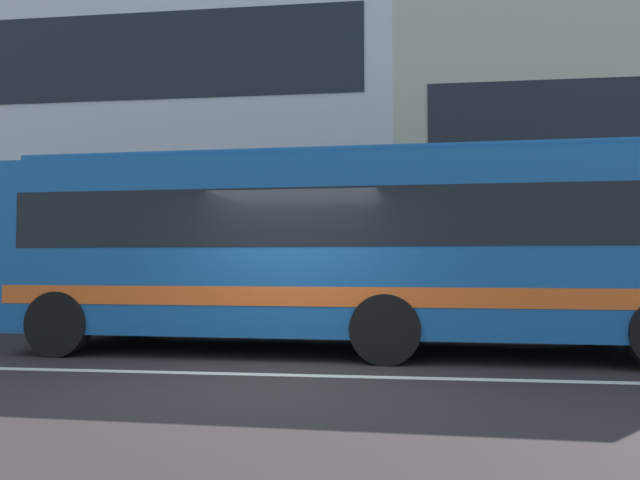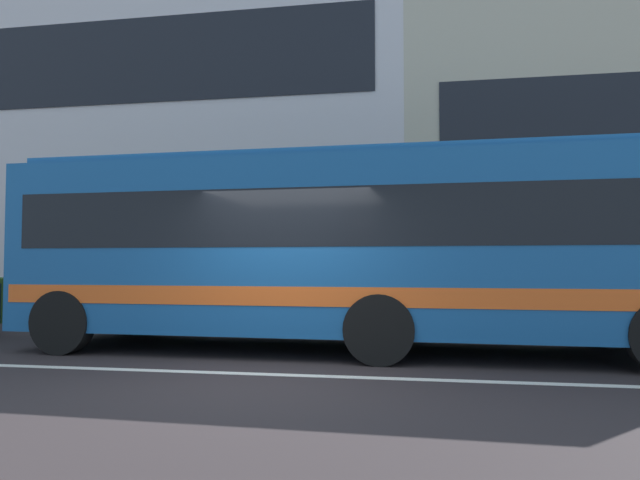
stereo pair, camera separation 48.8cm
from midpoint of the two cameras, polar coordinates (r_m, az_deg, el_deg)
The scene contains 5 objects.
ground_plane at distance 7.31m, azimuth -6.30°, elevation -13.67°, with size 160.00×160.00×0.00m, color #2E2728.
lane_centre_line at distance 7.31m, azimuth -6.30°, elevation -13.64°, with size 60.00×0.16×0.01m, color silver.
hedge_row_far at distance 12.68m, azimuth -4.24°, elevation -6.47°, with size 18.29×1.10×1.07m, color #274317.
apartment_block_left at distance 23.09m, azimuth -19.56°, elevation 10.54°, with size 20.00×9.44×13.12m.
transit_bus at distance 9.12m, azimuth 1.23°, elevation -0.46°, with size 10.75×2.91×3.16m.
Camera 1 is at (1.34, -7.03, 1.42)m, focal length 31.08 mm.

